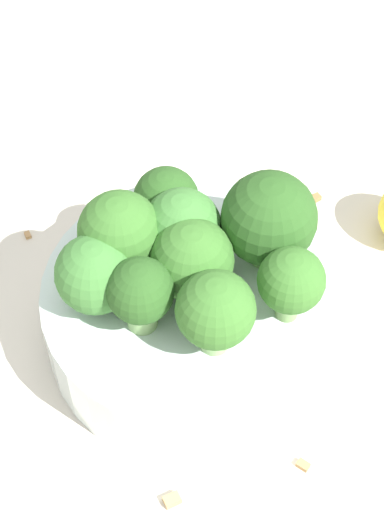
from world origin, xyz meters
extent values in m
plane|color=beige|center=(0.00, 0.00, 0.00)|extent=(3.00, 3.00, 0.00)
cylinder|color=silver|center=(0.00, 0.00, 0.03)|extent=(0.19, 0.19, 0.05)
cylinder|color=#84AD66|center=(-0.01, -0.02, 0.06)|extent=(0.02, 0.02, 0.02)
sphere|color=#3D7533|center=(-0.01, -0.02, 0.08)|extent=(0.05, 0.05, 0.05)
cylinder|color=#7A9E5B|center=(-0.04, 0.04, 0.07)|extent=(0.02, 0.02, 0.03)
sphere|color=#386B28|center=(-0.04, 0.04, 0.09)|extent=(0.04, 0.04, 0.04)
cylinder|color=#8EB770|center=(0.01, 0.04, 0.07)|extent=(0.02, 0.02, 0.03)
sphere|color=#386B28|center=(0.01, 0.04, 0.09)|extent=(0.05, 0.05, 0.05)
cylinder|color=#8EB770|center=(0.00, 0.00, 0.06)|extent=(0.02, 0.02, 0.02)
sphere|color=#386B28|center=(0.00, 0.00, 0.08)|extent=(0.05, 0.05, 0.05)
cylinder|color=#84AD66|center=(0.04, 0.01, 0.07)|extent=(0.02, 0.02, 0.03)
sphere|color=#28511E|center=(0.04, 0.01, 0.09)|extent=(0.04, 0.04, 0.04)
cylinder|color=#7A9E5B|center=(-0.05, 0.00, 0.07)|extent=(0.02, 0.02, 0.03)
sphere|color=#28511E|center=(-0.05, 0.00, 0.09)|extent=(0.06, 0.06, 0.06)
cylinder|color=#8EB770|center=(0.03, -0.04, 0.07)|extent=(0.02, 0.02, 0.03)
sphere|color=#386B28|center=(0.03, -0.04, 0.09)|extent=(0.05, 0.05, 0.05)
cylinder|color=#8EB770|center=(0.05, -0.02, 0.06)|extent=(0.02, 0.02, 0.02)
sphere|color=#3D7533|center=(0.05, -0.02, 0.08)|extent=(0.05, 0.05, 0.05)
cylinder|color=#7A9E5B|center=(-0.01, -0.05, 0.06)|extent=(0.02, 0.02, 0.02)
sphere|color=#28511E|center=(-0.01, -0.05, 0.08)|extent=(0.04, 0.04, 0.04)
cylinder|color=silver|center=(0.14, 0.07, 0.02)|extent=(0.03, 0.03, 0.05)
cylinder|color=gray|center=(0.14, 0.07, 0.05)|extent=(0.03, 0.03, 0.01)
cube|color=tan|center=(0.07, 0.10, 0.00)|extent=(0.01, 0.01, 0.01)
cube|color=#AD7F4C|center=(0.07, -0.13, 0.00)|extent=(0.00, 0.01, 0.01)
cube|color=olive|center=(-0.14, -0.06, 0.00)|extent=(0.01, 0.01, 0.01)
cube|color=#AD7F4C|center=(-0.01, 0.11, 0.00)|extent=(0.01, 0.01, 0.01)
camera|label=1|loc=(0.15, 0.27, 0.49)|focal=60.00mm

